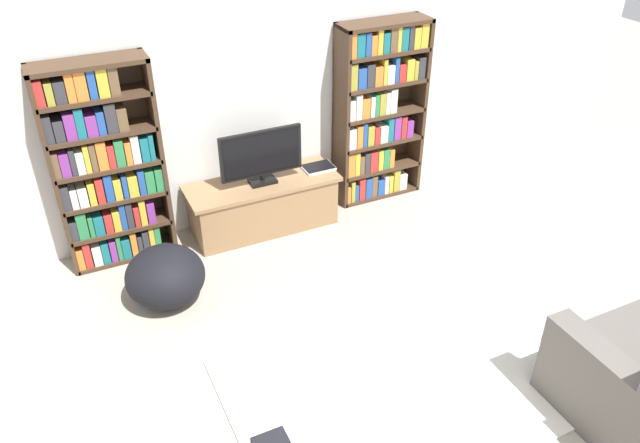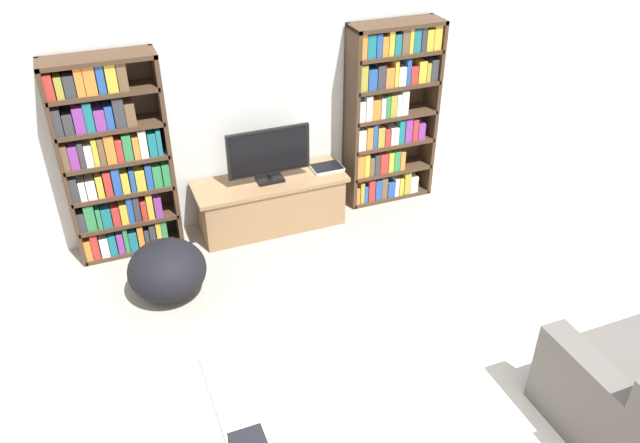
# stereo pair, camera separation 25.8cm
# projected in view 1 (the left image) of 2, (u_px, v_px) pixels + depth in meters

# --- Properties ---
(wall_back) EXTENTS (8.80, 0.06, 2.60)m
(wall_back) POSITION_uv_depth(u_px,v_px,m) (252.00, 84.00, 5.48)
(wall_back) COLOR silver
(wall_back) RESTS_ON ground_plane
(bookshelf_left) EXTENTS (0.88, 0.30, 1.76)m
(bookshelf_left) POSITION_uv_depth(u_px,v_px,m) (105.00, 168.00, 5.07)
(bookshelf_left) COLOR #422D1E
(bookshelf_left) RESTS_ON ground_plane
(bookshelf_right) EXTENTS (0.88, 0.30, 1.76)m
(bookshelf_right) POSITION_uv_depth(u_px,v_px,m) (376.00, 111.00, 5.98)
(bookshelf_right) COLOR #422D1E
(bookshelf_right) RESTS_ON ground_plane
(tv_stand) EXTENTS (1.40, 0.50, 0.49)m
(tv_stand) POSITION_uv_depth(u_px,v_px,m) (263.00, 204.00, 5.79)
(tv_stand) COLOR #8E6B47
(tv_stand) RESTS_ON ground_plane
(television) EXTENTS (0.76, 0.16, 0.51)m
(television) POSITION_uv_depth(u_px,v_px,m) (261.00, 156.00, 5.49)
(television) COLOR black
(television) RESTS_ON tv_stand
(laptop) EXTENTS (0.29, 0.20, 0.03)m
(laptop) POSITION_uv_depth(u_px,v_px,m) (318.00, 167.00, 5.85)
(laptop) COLOR silver
(laptop) RESTS_ON tv_stand
(area_rug) EXTENTS (2.30, 1.59, 0.02)m
(area_rug) POSITION_uv_depth(u_px,v_px,m) (400.00, 385.00, 4.25)
(area_rug) COLOR beige
(area_rug) RESTS_ON ground_plane
(beanbag_ottoman) EXTENTS (0.62, 0.62, 0.46)m
(beanbag_ottoman) POSITION_uv_depth(u_px,v_px,m) (165.00, 276.00, 4.90)
(beanbag_ottoman) COLOR black
(beanbag_ottoman) RESTS_ON ground_plane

